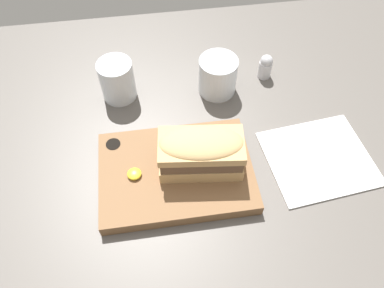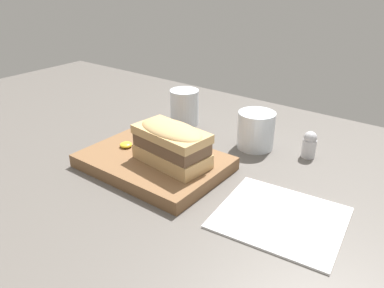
{
  "view_description": "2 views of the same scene",
  "coord_description": "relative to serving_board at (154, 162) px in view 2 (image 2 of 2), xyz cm",
  "views": [
    {
      "loc": [
        1.61,
        -32.05,
        63.97
      ],
      "look_at": [
        7.04,
        5.63,
        10.47
      ],
      "focal_mm": 35.0,
      "sensor_mm": 36.0,
      "label": 1
    },
    {
      "loc": [
        51.04,
        -44.58,
        39.9
      ],
      "look_at": [
        11.2,
        7.84,
        8.34
      ],
      "focal_mm": 35.0,
      "sensor_mm": 36.0,
      "label": 2
    }
  ],
  "objects": [
    {
      "name": "salt_shaker",
      "position": [
        23.47,
        23.99,
        1.67
      ],
      "size": [
        2.98,
        2.98,
        5.99
      ],
      "color": "silver",
      "rests_on": "dining_table"
    },
    {
      "name": "mustard_dollop",
      "position": [
        -7.6,
        -0.39,
        1.86
      ],
      "size": [
        2.62,
        2.62,
        1.05
      ],
      "color": "yellow",
      "rests_on": "serving_board"
    },
    {
      "name": "water_glass",
      "position": [
        -9.83,
        22.7,
        2.62
      ],
      "size": [
        7.42,
        7.42,
        9.12
      ],
      "color": "silver",
      "rests_on": "dining_table"
    },
    {
      "name": "wine_glass",
      "position": [
        11.85,
        21.29,
        2.59
      ],
      "size": [
        8.36,
        8.36,
        8.45
      ],
      "color": "silver",
      "rests_on": "dining_table"
    },
    {
      "name": "dining_table",
      "position": [
        -3.78,
        -4.61,
        -2.34
      ],
      "size": [
        174.08,
        112.37,
        2.0
      ],
      "color": "#56514C",
      "rests_on": "ground"
    },
    {
      "name": "napkin",
      "position": [
        28.34,
        -0.18,
        -1.14
      ],
      "size": [
        21.75,
        19.69,
        0.4
      ],
      "rotation": [
        0.0,
        0.0,
        0.11
      ],
      "color": "white",
      "rests_on": "dining_table"
    },
    {
      "name": "serving_board",
      "position": [
        0.0,
        0.0,
        0.0
      ],
      "size": [
        28.56,
        20.28,
        2.74
      ],
      "color": "brown",
      "rests_on": "dining_table"
    },
    {
      "name": "sandwich",
      "position": [
        4.76,
        0.18,
        5.76
      ],
      "size": [
        15.81,
        9.41,
        8.23
      ],
      "rotation": [
        0.0,
        0.0,
        -0.11
      ],
      "color": "tan",
      "rests_on": "serving_board"
    }
  ]
}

